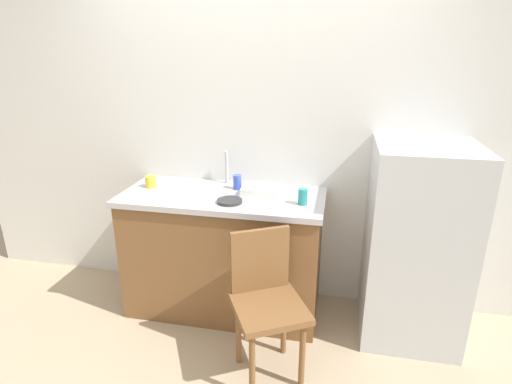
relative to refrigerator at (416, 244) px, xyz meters
name	(u,v)px	position (x,y,z in m)	size (l,w,h in m)	color
ground_plane	(224,369)	(-1.15, -0.64, -0.67)	(8.00, 8.00, 0.00)	tan
back_wall	(257,139)	(-1.15, 0.36, 0.58)	(4.80, 0.10, 2.50)	silver
cabinet_base	(224,255)	(-1.32, 0.01, -0.23)	(1.39, 0.60, 0.88)	brown
countertop	(223,197)	(-1.32, 0.01, 0.23)	(1.43, 0.64, 0.04)	#B7B7BC
faucet	(227,167)	(-1.35, 0.26, 0.38)	(0.02, 0.02, 0.25)	#B7B7BC
refrigerator	(416,244)	(0.00, 0.00, 0.00)	(0.63, 0.62, 1.34)	silver
chair	(266,298)	(-0.90, -0.56, -0.17)	(0.54, 0.54, 0.89)	brown
dish_tray	(262,190)	(-1.05, 0.08, 0.28)	(0.28, 0.20, 0.05)	white
hotplate	(230,201)	(-1.23, -0.14, 0.26)	(0.17, 0.17, 0.02)	#2D2D2D
cup_blue	(237,182)	(-1.24, 0.14, 0.31)	(0.06, 0.06, 0.11)	blue
cup_teal	(303,197)	(-0.75, -0.08, 0.31)	(0.06, 0.06, 0.11)	teal
cup_yellow	(151,182)	(-1.88, 0.05, 0.29)	(0.08, 0.08, 0.08)	yellow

